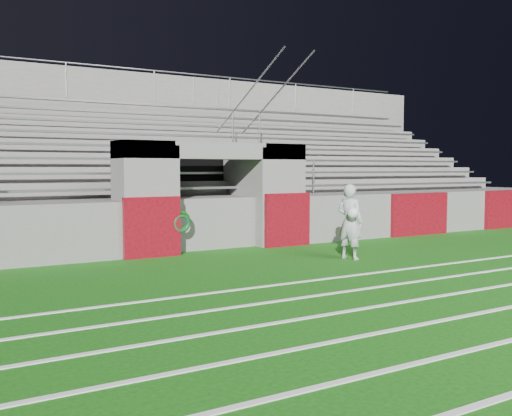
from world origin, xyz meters
TOP-DOWN VIEW (x-y plane):
  - ground at (0.00, 0.00)m, footprint 90.00×90.00m
  - stadium_structure at (0.00, 7.97)m, footprint 26.00×8.48m
  - goalkeeper_with_ball at (1.83, 0.54)m, footprint 0.59×0.78m
  - hose_coil at (-1.11, 2.93)m, footprint 0.48×0.13m

SIDE VIEW (x-z plane):
  - ground at x=0.00m, z-range 0.00..0.00m
  - hose_coil at x=-1.11m, z-range 0.51..1.01m
  - goalkeeper_with_ball at x=1.83m, z-range 0.01..1.65m
  - stadium_structure at x=0.00m, z-range -1.22..4.20m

